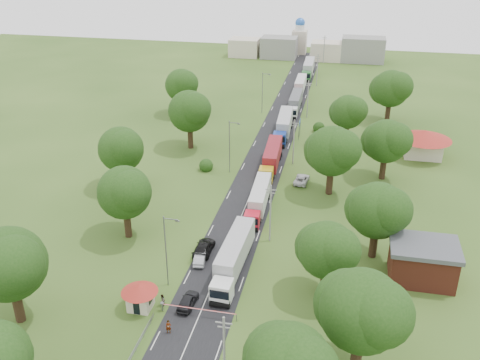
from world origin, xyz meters
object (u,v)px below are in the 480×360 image
(boom_barrier, at_px, (188,308))
(car_lane_front, at_px, (188,301))
(guard_booth, at_px, (140,293))
(pedestrian_near, at_px, (168,327))
(truck_0, at_px, (233,257))
(info_sign, at_px, (300,125))
(car_lane_mid, at_px, (201,257))

(boom_barrier, distance_m, car_lane_front, 1.57)
(guard_booth, height_order, pedestrian_near, guard_booth)
(guard_booth, xyz_separation_m, truck_0, (9.21, 9.61, 0.08))
(info_sign, distance_m, truck_0, 50.50)
(car_lane_front, height_order, pedestrian_near, pedestrian_near)
(guard_booth, xyz_separation_m, info_sign, (12.40, 60.00, 0.84))
(boom_barrier, bearing_deg, info_sign, 83.76)
(boom_barrier, bearing_deg, truck_0, 70.69)
(info_sign, xyz_separation_m, car_lane_mid, (-8.04, -49.19, -2.33))
(car_lane_front, relative_size, car_lane_mid, 1.03)
(boom_barrier, relative_size, truck_0, 0.60)
(boom_barrier, height_order, car_lane_front, car_lane_front)
(info_sign, height_order, truck_0, truck_0)
(boom_barrier, bearing_deg, car_lane_mid, 97.81)
(guard_booth, distance_m, car_lane_front, 5.79)
(boom_barrier, distance_m, guard_booth, 5.98)
(car_lane_front, bearing_deg, info_sign, -93.70)
(info_sign, relative_size, pedestrian_near, 2.41)
(truck_0, height_order, car_lane_mid, truck_0)
(boom_barrier, relative_size, guard_booth, 2.10)
(guard_booth, height_order, truck_0, truck_0)
(boom_barrier, xyz_separation_m, car_lane_mid, (-1.48, 10.81, -0.22))
(car_lane_mid, bearing_deg, pedestrian_near, 85.29)
(truck_0, bearing_deg, car_lane_front, -115.16)
(boom_barrier, xyz_separation_m, info_sign, (6.56, 60.00, 2.11))
(guard_booth, bearing_deg, car_lane_mid, 68.04)
(guard_booth, distance_m, pedestrian_near, 5.98)
(guard_booth, distance_m, car_lane_mid, 11.75)
(car_lane_front, relative_size, pedestrian_near, 2.50)
(truck_0, xyz_separation_m, pedestrian_near, (-4.54, -13.11, -1.40))
(info_sign, relative_size, car_lane_mid, 1.00)
(car_lane_mid, bearing_deg, info_sign, -105.24)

